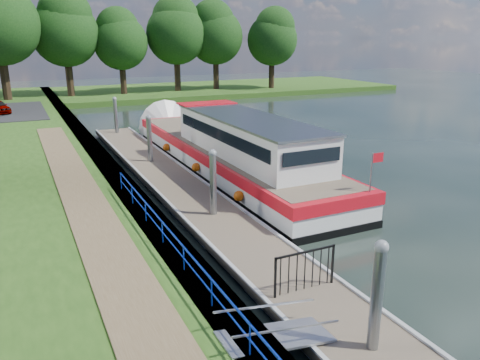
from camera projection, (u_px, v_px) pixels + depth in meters
name	position (u px, v px, depth m)	size (l,w,h in m)	color
ground	(356.00, 350.00, 10.78)	(160.00, 160.00, 0.00)	black
bank_edge	(113.00, 179.00, 22.53)	(1.10, 90.00, 0.78)	#473D2D
far_bank	(170.00, 91.00, 60.49)	(60.00, 18.00, 0.60)	#264915
footpath	(98.00, 228.00, 15.61)	(1.60, 40.00, 0.05)	brown
blue_fence	(196.00, 268.00, 11.84)	(0.04, 18.04, 0.72)	#0C2DBF
pontoon	(177.00, 187.00, 21.93)	(2.50, 30.00, 0.56)	brown
mooring_piles	(176.00, 165.00, 21.61)	(0.30, 27.30, 3.55)	gray
gangway	(276.00, 336.00, 10.26)	(2.58, 1.00, 0.92)	#A5A8AD
gate_panel	(305.00, 265.00, 12.34)	(1.85, 0.05, 1.15)	black
barge	(223.00, 149.00, 25.53)	(4.36, 21.15, 4.78)	black
horizon_trees	(53.00, 28.00, 49.76)	(54.38, 10.03, 12.87)	#332316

